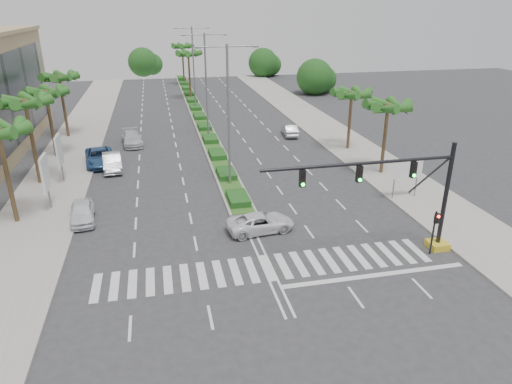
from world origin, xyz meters
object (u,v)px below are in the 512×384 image
car_parked_c (99,157)px  car_right (290,130)px  car_crossing (261,223)px  car_parked_d (132,138)px  car_parked_a (82,212)px  car_parked_b (112,162)px

car_parked_c → car_right: car_parked_c is taller
car_parked_c → car_crossing: 21.62m
car_crossing → car_right: 25.80m
car_parked_d → car_parked_a: bearing=-105.4°
car_parked_d → car_crossing: 25.94m
car_parked_c → car_parked_a: bearing=-97.9°
car_parked_d → car_crossing: (9.52, -24.13, -0.09)m
car_parked_c → car_right: (21.68, 6.45, -0.09)m
car_parked_b → car_parked_c: (-1.36, 1.90, -0.00)m
car_parked_c → car_parked_d: car_parked_c is taller
car_parked_a → car_parked_b: (1.36, 11.38, 0.07)m
car_parked_a → car_parked_c: size_ratio=0.75×
car_parked_c → car_parked_d: size_ratio=1.09×
car_parked_a → car_crossing: 13.22m
car_parked_c → car_right: bearing=8.7°
car_crossing → car_right: (9.20, 24.11, 0.04)m
car_parked_a → car_crossing: bearing=-25.4°
car_parked_d → car_crossing: bearing=-75.3°
car_parked_a → car_parked_c: (0.00, 13.29, 0.07)m
car_right → car_parked_a: bearing=48.9°
car_parked_d → car_right: (18.72, -0.02, -0.05)m
car_parked_b → car_parked_c: 2.34m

